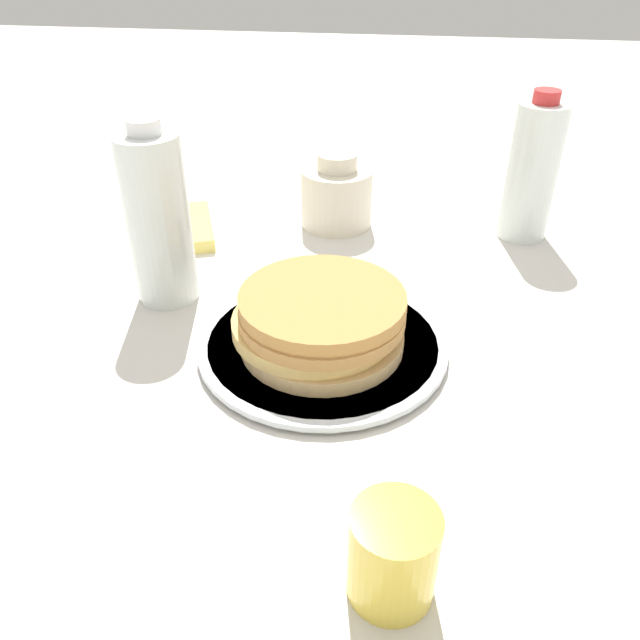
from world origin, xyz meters
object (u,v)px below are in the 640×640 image
at_px(juice_glass, 393,555).
at_px(cream_jug, 337,195).
at_px(water_bottle_mid, 158,219).
at_px(pancake_stack, 320,320).
at_px(water_bottle_near, 532,171).
at_px(plate, 320,344).

distance_m(juice_glass, cream_jug, 0.64).
bearing_deg(water_bottle_mid, pancake_stack, -114.08).
bearing_deg(water_bottle_near, juice_glass, 164.66).
bearing_deg(plate, juice_glass, -162.19).
relative_size(pancake_stack, cream_jug, 1.71).
height_order(plate, juice_glass, juice_glass).
height_order(water_bottle_near, water_bottle_mid, water_bottle_mid).
xyz_separation_m(pancake_stack, juice_glass, (-0.29, -0.09, -0.00)).
bearing_deg(water_bottle_mid, plate, -112.81).
bearing_deg(water_bottle_mid, cream_jug, -37.69).
height_order(pancake_stack, water_bottle_mid, water_bottle_mid).
distance_m(pancake_stack, juice_glass, 0.30).
bearing_deg(cream_jug, juice_glass, -169.66).
xyz_separation_m(water_bottle_near, water_bottle_mid, (-0.25, 0.48, 0.01)).
relative_size(plate, juice_glass, 3.57).
height_order(cream_jug, water_bottle_mid, water_bottle_mid).
bearing_deg(cream_jug, plate, -176.47).
height_order(pancake_stack, juice_glass, juice_glass).
distance_m(plate, water_bottle_mid, 0.25).
xyz_separation_m(cream_jug, water_bottle_near, (-0.00, -0.29, 0.05)).
relative_size(juice_glass, cream_jug, 0.70).
bearing_deg(water_bottle_near, pancake_stack, 142.16).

